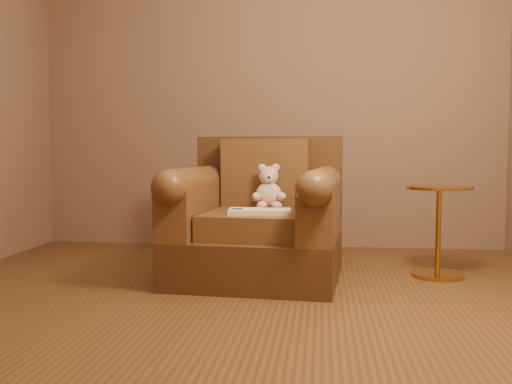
# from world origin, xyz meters

# --- Properties ---
(floor) EXTENTS (4.00, 4.00, 0.00)m
(floor) POSITION_xyz_m (0.00, 0.00, 0.00)
(floor) COLOR brown
(floor) RESTS_ON ground
(armchair) EXTENTS (1.12, 1.07, 0.93)m
(armchair) POSITION_xyz_m (0.05, 0.71, 0.36)
(armchair) COLOR #452B17
(armchair) RESTS_ON floor
(teddy_bear) EXTENTS (0.22, 0.25, 0.31)m
(teddy_bear) POSITION_xyz_m (0.12, 0.79, 0.56)
(teddy_bear) COLOR beige
(teddy_bear) RESTS_ON armchair
(guidebook) EXTENTS (0.40, 0.26, 0.03)m
(guidebook) POSITION_xyz_m (0.09, 0.49, 0.46)
(guidebook) COLOR beige
(guidebook) RESTS_ON armchair
(side_table) EXTENTS (0.43, 0.43, 0.60)m
(side_table) POSITION_xyz_m (1.23, 0.87, 0.32)
(side_table) COLOR #C28535
(side_table) RESTS_ON floor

